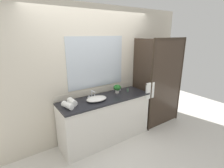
% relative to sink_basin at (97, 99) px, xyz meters
% --- Properties ---
extents(ground_plane, '(8.00, 8.00, 0.00)m').
position_rel_sink_basin_xyz_m(ground_plane, '(0.21, 0.03, -0.94)').
color(ground_plane, silver).
extents(wall_back_with_mirror, '(4.40, 0.06, 2.60)m').
position_rel_sink_basin_xyz_m(wall_back_with_mirror, '(0.21, 0.37, 0.37)').
color(wall_back_with_mirror, beige).
rests_on(wall_back_with_mirror, ground_plane).
extents(vanity_cabinet, '(1.80, 0.58, 0.90)m').
position_rel_sink_basin_xyz_m(vanity_cabinet, '(0.21, 0.03, -0.48)').
color(vanity_cabinet, silver).
rests_on(vanity_cabinet, ground_plane).
extents(shower_enclosure, '(1.20, 0.59, 2.00)m').
position_rel_sink_basin_xyz_m(shower_enclosure, '(1.48, -0.16, 0.09)').
color(shower_enclosure, '#2D2319').
rests_on(shower_enclosure, ground_plane).
extents(sink_basin, '(0.39, 0.27, 0.07)m').
position_rel_sink_basin_xyz_m(sink_basin, '(0.00, 0.00, 0.00)').
color(sink_basin, white).
rests_on(sink_basin, vanity_cabinet).
extents(faucet, '(0.17, 0.16, 0.15)m').
position_rel_sink_basin_xyz_m(faucet, '(-0.00, 0.17, 0.02)').
color(faucet, silver).
rests_on(faucet, vanity_cabinet).
extents(potted_plant, '(0.15, 0.15, 0.18)m').
position_rel_sink_basin_xyz_m(potted_plant, '(0.55, 0.12, 0.07)').
color(potted_plant, beige).
rests_on(potted_plant, vanity_cabinet).
extents(amenity_bottle_shampoo, '(0.03, 0.03, 0.10)m').
position_rel_sink_basin_xyz_m(amenity_bottle_shampoo, '(0.71, 0.23, 0.01)').
color(amenity_bottle_shampoo, silver).
rests_on(amenity_bottle_shampoo, vanity_cabinet).
extents(amenity_bottle_conditioner, '(0.03, 0.03, 0.10)m').
position_rel_sink_basin_xyz_m(amenity_bottle_conditioner, '(0.77, 0.05, 0.01)').
color(amenity_bottle_conditioner, '#4C7056').
rests_on(amenity_bottle_conditioner, vanity_cabinet).
extents(rolled_towel_near_edge, '(0.15, 0.25, 0.10)m').
position_rel_sink_basin_xyz_m(rolled_towel_near_edge, '(-0.55, -0.02, 0.01)').
color(rolled_towel_near_edge, white).
rests_on(rolled_towel_near_edge, vanity_cabinet).
extents(rolled_towel_middle, '(0.12, 0.21, 0.11)m').
position_rel_sink_basin_xyz_m(rolled_towel_middle, '(-0.44, 0.07, 0.02)').
color(rolled_towel_middle, white).
rests_on(rolled_towel_middle, vanity_cabinet).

